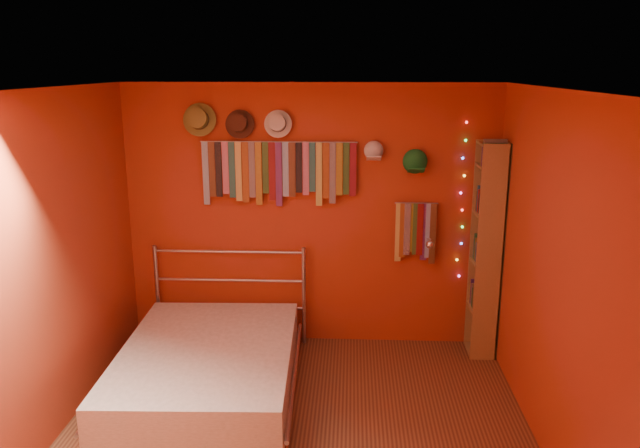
% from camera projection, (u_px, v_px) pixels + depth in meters
% --- Properties ---
extents(ground, '(3.50, 3.50, 0.00)m').
position_uv_depth(ground, '(295.00, 440.00, 4.53)').
color(ground, '#532C1C').
rests_on(ground, ground).
extents(back_wall, '(3.50, 0.02, 2.50)m').
position_uv_depth(back_wall, '(311.00, 217.00, 5.92)').
color(back_wall, maroon).
rests_on(back_wall, ground).
extents(right_wall, '(0.02, 3.50, 2.50)m').
position_uv_depth(right_wall, '(556.00, 282.00, 4.14)').
color(right_wall, maroon).
rests_on(right_wall, ground).
extents(left_wall, '(0.02, 3.50, 2.50)m').
position_uv_depth(left_wall, '(42.00, 273.00, 4.31)').
color(left_wall, maroon).
rests_on(left_wall, ground).
extents(ceiling, '(3.50, 3.50, 0.02)m').
position_uv_depth(ceiling, '(292.00, 89.00, 3.91)').
color(ceiling, white).
rests_on(ceiling, back_wall).
extents(tie_rack, '(1.45, 0.03, 0.60)m').
position_uv_depth(tie_rack, '(278.00, 169.00, 5.75)').
color(tie_rack, '#ADADB1').
rests_on(tie_rack, back_wall).
extents(small_tie_rack, '(0.40, 0.03, 0.58)m').
position_uv_depth(small_tie_rack, '(416.00, 230.00, 5.83)').
color(small_tie_rack, '#ADADB1').
rests_on(small_tie_rack, back_wall).
extents(fedora_olive, '(0.30, 0.17, 0.30)m').
position_uv_depth(fedora_olive, '(199.00, 119.00, 5.64)').
color(fedora_olive, olive).
rests_on(fedora_olive, back_wall).
extents(fedora_brown, '(0.26, 0.14, 0.26)m').
position_uv_depth(fedora_brown, '(239.00, 124.00, 5.64)').
color(fedora_brown, '#3F2116').
rests_on(fedora_brown, back_wall).
extents(fedora_white, '(0.25, 0.14, 0.25)m').
position_uv_depth(fedora_white, '(278.00, 123.00, 5.62)').
color(fedora_white, silver).
rests_on(fedora_white, back_wall).
extents(cap_white, '(0.18, 0.22, 0.18)m').
position_uv_depth(cap_white, '(374.00, 151.00, 5.68)').
color(cap_white, silver).
rests_on(cap_white, back_wall).
extents(cap_green, '(0.20, 0.25, 0.20)m').
position_uv_depth(cap_green, '(415.00, 162.00, 5.68)').
color(cap_green, '#1B792D').
rests_on(cap_green, back_wall).
extents(fairy_lights, '(0.06, 0.02, 1.48)m').
position_uv_depth(fairy_lights, '(462.00, 202.00, 5.76)').
color(fairy_lights, '#FF3333').
rests_on(fairy_lights, back_wall).
extents(reading_lamp, '(0.08, 0.32, 0.10)m').
position_uv_depth(reading_lamp, '(430.00, 243.00, 5.66)').
color(reading_lamp, '#ADADB1').
rests_on(reading_lamp, back_wall).
extents(bookshelf, '(0.25, 0.34, 2.00)m').
position_uv_depth(bookshelf, '(490.00, 249.00, 5.68)').
color(bookshelf, olive).
rests_on(bookshelf, ground).
extents(bed, '(1.54, 2.04, 0.97)m').
position_uv_depth(bed, '(208.00, 368.00, 5.13)').
color(bed, '#ADADB1').
rests_on(bed, ground).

